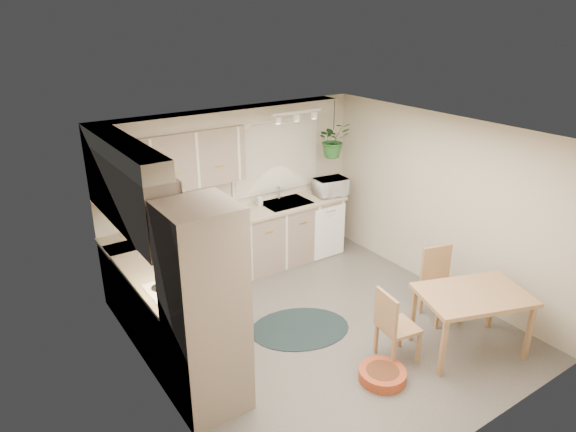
# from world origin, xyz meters

# --- Properties ---
(floor) EXTENTS (4.20, 4.20, 0.00)m
(floor) POSITION_xyz_m (0.00, 0.00, 0.00)
(floor) COLOR #66605A
(floor) RESTS_ON ground
(ceiling) EXTENTS (4.20, 4.20, 0.00)m
(ceiling) POSITION_xyz_m (0.00, 0.00, 2.40)
(ceiling) COLOR white
(ceiling) RESTS_ON wall_back
(wall_back) EXTENTS (4.00, 0.04, 2.40)m
(wall_back) POSITION_xyz_m (0.00, 2.10, 1.20)
(wall_back) COLOR beige
(wall_back) RESTS_ON floor
(wall_front) EXTENTS (4.00, 0.04, 2.40)m
(wall_front) POSITION_xyz_m (0.00, -2.10, 1.20)
(wall_front) COLOR beige
(wall_front) RESTS_ON floor
(wall_left) EXTENTS (0.04, 4.20, 2.40)m
(wall_left) POSITION_xyz_m (-2.00, 0.00, 1.20)
(wall_left) COLOR beige
(wall_left) RESTS_ON floor
(wall_right) EXTENTS (0.04, 4.20, 2.40)m
(wall_right) POSITION_xyz_m (2.00, 0.00, 1.20)
(wall_right) COLOR beige
(wall_right) RESTS_ON floor
(base_cab_left) EXTENTS (0.60, 1.85, 0.90)m
(base_cab_left) POSITION_xyz_m (-1.70, 0.88, 0.45)
(base_cab_left) COLOR gray
(base_cab_left) RESTS_ON floor
(base_cab_back) EXTENTS (3.60, 0.60, 0.90)m
(base_cab_back) POSITION_xyz_m (-0.20, 1.80, 0.45)
(base_cab_back) COLOR gray
(base_cab_back) RESTS_ON floor
(counter_left) EXTENTS (0.64, 1.89, 0.04)m
(counter_left) POSITION_xyz_m (-1.69, 0.88, 0.92)
(counter_left) COLOR #C3B48E
(counter_left) RESTS_ON base_cab_left
(counter_back) EXTENTS (3.64, 0.64, 0.04)m
(counter_back) POSITION_xyz_m (-0.20, 1.79, 0.92)
(counter_back) COLOR #C3B48E
(counter_back) RESTS_ON base_cab_back
(oven_stack) EXTENTS (0.65, 0.65, 2.10)m
(oven_stack) POSITION_xyz_m (-1.68, -0.38, 1.05)
(oven_stack) COLOR gray
(oven_stack) RESTS_ON floor
(wall_oven_face) EXTENTS (0.02, 0.56, 0.58)m
(wall_oven_face) POSITION_xyz_m (-1.35, -0.38, 1.05)
(wall_oven_face) COLOR white
(wall_oven_face) RESTS_ON oven_stack
(upper_cab_left) EXTENTS (0.35, 2.00, 0.75)m
(upper_cab_left) POSITION_xyz_m (-1.82, 1.00, 1.83)
(upper_cab_left) COLOR gray
(upper_cab_left) RESTS_ON wall_left
(upper_cab_back) EXTENTS (2.00, 0.35, 0.75)m
(upper_cab_back) POSITION_xyz_m (-1.00, 1.93, 1.83)
(upper_cab_back) COLOR gray
(upper_cab_back) RESTS_ON wall_back
(soffit_left) EXTENTS (0.30, 2.00, 0.20)m
(soffit_left) POSITION_xyz_m (-1.85, 1.00, 2.30)
(soffit_left) COLOR beige
(soffit_left) RESTS_ON wall_left
(soffit_back) EXTENTS (3.60, 0.30, 0.20)m
(soffit_back) POSITION_xyz_m (-0.20, 1.95, 2.30)
(soffit_back) COLOR beige
(soffit_back) RESTS_ON wall_back
(cooktop) EXTENTS (0.52, 0.58, 0.02)m
(cooktop) POSITION_xyz_m (-1.68, 0.30, 0.94)
(cooktop) COLOR white
(cooktop) RESTS_ON counter_left
(range_hood) EXTENTS (0.40, 0.60, 0.14)m
(range_hood) POSITION_xyz_m (-1.70, 0.30, 1.40)
(range_hood) COLOR white
(range_hood) RESTS_ON upper_cab_left
(window_blinds) EXTENTS (1.40, 0.02, 1.00)m
(window_blinds) POSITION_xyz_m (0.70, 2.07, 1.60)
(window_blinds) COLOR white
(window_blinds) RESTS_ON wall_back
(window_frame) EXTENTS (1.50, 0.02, 1.10)m
(window_frame) POSITION_xyz_m (0.70, 2.08, 1.60)
(window_frame) COLOR beige
(window_frame) RESTS_ON wall_back
(sink) EXTENTS (0.70, 0.48, 0.10)m
(sink) POSITION_xyz_m (0.70, 1.80, 0.90)
(sink) COLOR #B1B4B9
(sink) RESTS_ON counter_back
(dishwasher_front) EXTENTS (0.58, 0.02, 0.83)m
(dishwasher_front) POSITION_xyz_m (1.30, 1.49, 0.42)
(dishwasher_front) COLOR white
(dishwasher_front) RESTS_ON base_cab_back
(track_light_bar) EXTENTS (0.80, 0.04, 0.04)m
(track_light_bar) POSITION_xyz_m (0.70, 1.55, 2.33)
(track_light_bar) COLOR white
(track_light_bar) RESTS_ON ceiling
(wall_clock) EXTENTS (0.30, 0.03, 0.30)m
(wall_clock) POSITION_xyz_m (0.15, 2.07, 2.18)
(wall_clock) COLOR gold
(wall_clock) RESTS_ON wall_back
(dining_table) EXTENTS (1.36, 1.12, 0.74)m
(dining_table) POSITION_xyz_m (1.13, -1.24, 0.37)
(dining_table) COLOR tan
(dining_table) RESTS_ON floor
(chair_left) EXTENTS (0.46, 0.46, 0.86)m
(chair_left) POSITION_xyz_m (0.35, -0.91, 0.43)
(chair_left) COLOR tan
(chair_left) RESTS_ON floor
(chair_back) EXTENTS (0.52, 0.52, 0.91)m
(chair_back) POSITION_xyz_m (1.39, -0.65, 0.46)
(chair_back) COLOR tan
(chair_back) RESTS_ON floor
(braided_rug) EXTENTS (1.46, 1.28, 0.01)m
(braided_rug) POSITION_xyz_m (-0.21, 0.15, 0.01)
(braided_rug) COLOR black
(braided_rug) RESTS_ON floor
(pet_bed) EXTENTS (0.57, 0.57, 0.12)m
(pet_bed) POSITION_xyz_m (-0.03, -1.09, 0.06)
(pet_bed) COLOR #C75827
(pet_bed) RESTS_ON floor
(microwave) EXTENTS (0.52, 0.32, 0.33)m
(microwave) POSITION_xyz_m (1.46, 1.70, 1.11)
(microwave) COLOR white
(microwave) RESTS_ON counter_back
(soap_bottle) EXTENTS (0.09, 0.18, 0.08)m
(soap_bottle) POSITION_xyz_m (0.32, 1.95, 0.98)
(soap_bottle) COLOR white
(soap_bottle) RESTS_ON counter_back
(hanging_plant) EXTENTS (0.58, 0.62, 0.41)m
(hanging_plant) POSITION_xyz_m (1.48, 1.70, 1.76)
(hanging_plant) COLOR #255C25
(hanging_plant) RESTS_ON ceiling
(coffee_maker) EXTENTS (0.21, 0.25, 0.34)m
(coffee_maker) POSITION_xyz_m (-1.03, 1.80, 1.11)
(coffee_maker) COLOR black
(coffee_maker) RESTS_ON counter_back
(toaster) EXTENTS (0.34, 0.24, 0.19)m
(toaster) POSITION_xyz_m (-0.67, 1.82, 1.03)
(toaster) COLOR #B1B4B9
(toaster) RESTS_ON counter_back
(knife_block) EXTENTS (0.10, 0.10, 0.20)m
(knife_block) POSITION_xyz_m (-0.29, 1.85, 1.04)
(knife_block) COLOR tan
(knife_block) RESTS_ON counter_back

